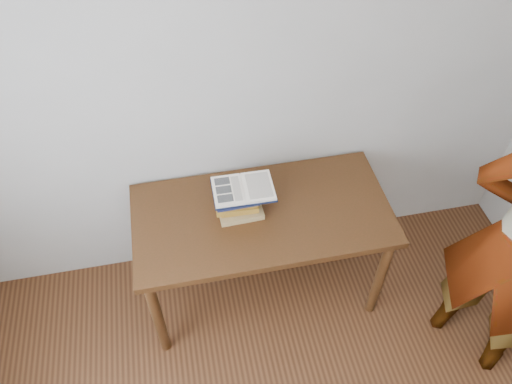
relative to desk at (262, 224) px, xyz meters
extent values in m
cube|color=#B9B7AF|center=(-0.01, 0.37, 0.65)|extent=(3.50, 0.04, 2.60)
cube|color=#472411|center=(0.00, 0.00, 0.08)|extent=(1.40, 0.70, 0.04)
cylinder|color=#472411|center=(-0.64, -0.29, -0.30)|extent=(0.06, 0.06, 0.71)
cylinder|color=#472411|center=(0.64, -0.29, -0.30)|extent=(0.06, 0.06, 0.71)
cylinder|color=#472411|center=(-0.64, 0.29, -0.30)|extent=(0.06, 0.06, 0.71)
cylinder|color=#472411|center=(0.64, 0.29, -0.30)|extent=(0.06, 0.06, 0.71)
cube|color=tan|center=(-0.12, 0.03, 0.12)|extent=(0.24, 0.17, 0.04)
cube|color=#A57625|center=(-0.13, 0.04, 0.15)|extent=(0.20, 0.13, 0.03)
cube|color=#A57625|center=(-0.13, 0.04, 0.18)|extent=(0.23, 0.19, 0.03)
cube|color=#A57625|center=(-0.13, 0.04, 0.21)|extent=(0.21, 0.17, 0.03)
cube|color=navy|center=(-0.14, 0.02, 0.24)|extent=(0.22, 0.16, 0.02)
cube|color=black|center=(-0.09, 0.04, 0.26)|extent=(0.32, 0.23, 0.01)
cube|color=white|center=(-0.17, 0.04, 0.27)|extent=(0.16, 0.21, 0.01)
cube|color=white|center=(-0.01, 0.04, 0.27)|extent=(0.16, 0.21, 0.01)
cylinder|color=white|center=(-0.09, 0.04, 0.27)|extent=(0.01, 0.21, 0.01)
cube|color=black|center=(-0.19, 0.10, 0.28)|extent=(0.08, 0.05, 0.00)
cube|color=black|center=(-0.20, 0.04, 0.28)|extent=(0.08, 0.05, 0.00)
cube|color=black|center=(-0.20, -0.02, 0.28)|extent=(0.08, 0.05, 0.00)
cube|color=beige|center=(-0.13, 0.04, 0.28)|extent=(0.04, 0.17, 0.00)
cube|color=beige|center=(-0.01, 0.04, 0.28)|extent=(0.13, 0.18, 0.00)
camera|label=1|loc=(-0.37, -1.68, 2.17)|focal=35.00mm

